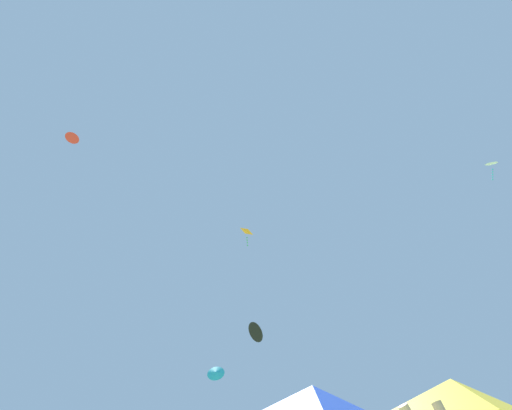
% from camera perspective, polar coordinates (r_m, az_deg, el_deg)
% --- Properties ---
extents(canopy_tent_blue, '(3.43, 3.43, 3.67)m').
position_cam_1_polar(canopy_tent_blue, '(14.53, 7.05, -23.78)').
color(canopy_tent_blue, '#9E9EA3').
rests_on(canopy_tent_blue, ground).
extents(canopy_tent_yellow, '(3.58, 3.58, 3.83)m').
position_cam_1_polar(canopy_tent_yellow, '(15.46, 23.58, -21.57)').
color(canopy_tent_yellow, '#9E9EA3').
rests_on(canopy_tent_yellow, ground).
extents(kite_black_delta, '(1.51, 1.68, 1.34)m').
position_cam_1_polar(kite_black_delta, '(32.29, -0.14, -15.68)').
color(kite_black_delta, black).
extents(kite_red_delta, '(1.03, 1.03, 0.34)m').
position_cam_1_polar(kite_red_delta, '(29.15, -22.30, 7.93)').
color(kite_red_delta, red).
extents(kite_white_delta, '(1.01, 1.00, 1.53)m').
position_cam_1_polar(kite_white_delta, '(34.49, 27.41, 4.60)').
color(kite_white_delta, white).
extents(kite_orange_diamond, '(0.87, 0.74, 1.53)m').
position_cam_1_polar(kite_orange_diamond, '(33.39, -1.31, -3.41)').
color(kite_orange_diamond, orange).
extents(kite_cyan_delta, '(1.23, 0.83, 1.07)m').
position_cam_1_polar(kite_cyan_delta, '(32.08, -5.30, -20.31)').
color(kite_cyan_delta, '#2DB7CC').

